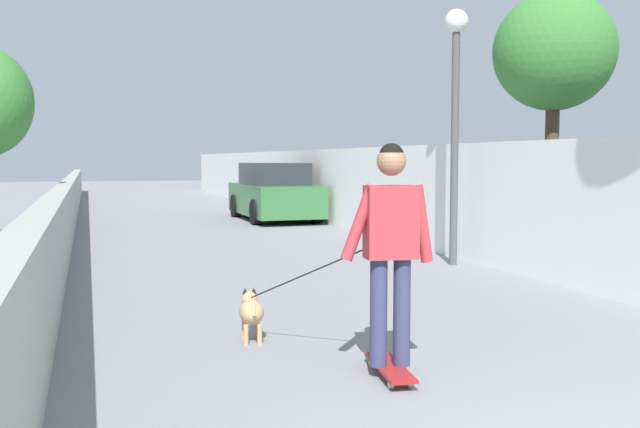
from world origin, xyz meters
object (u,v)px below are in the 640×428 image
at_px(car_near, 274,194).
at_px(person_skateboarder, 391,236).
at_px(lamp_post, 455,89).
at_px(dog, 252,311).
at_px(skateboard, 390,368).
at_px(tree_right_near, 554,54).

bearing_deg(car_near, person_skateboarder, 169.17).
relative_size(lamp_post, person_skateboarder, 2.34).
bearing_deg(person_skateboarder, lamp_post, -33.09).
distance_m(lamp_post, dog, 5.91).
xyz_separation_m(skateboard, person_skateboarder, (-0.00, -0.00, 0.99)).
bearing_deg(skateboard, person_skateboarder, -165.96).
bearing_deg(person_skateboarder, tree_right_near, -45.39).
distance_m(lamp_post, person_skateboarder, 6.16).
bearing_deg(car_near, tree_right_near, -166.08).
bearing_deg(lamp_post, dog, 132.08).
bearing_deg(dog, lamp_post, -47.92).
relative_size(tree_right_near, car_near, 1.03).
height_order(lamp_post, dog, lamp_post).
height_order(tree_right_near, lamp_post, tree_right_near).
distance_m(tree_right_near, dog, 7.25).
xyz_separation_m(person_skateboarder, car_near, (13.81, -2.64, -0.35)).
bearing_deg(car_near, skateboard, 169.17).
distance_m(skateboard, dog, 1.57).
relative_size(person_skateboarder, car_near, 0.40).
relative_size(lamp_post, car_near, 0.95).
xyz_separation_m(skateboard, dog, (1.37, 0.75, 0.21)).
relative_size(tree_right_near, skateboard, 5.18).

